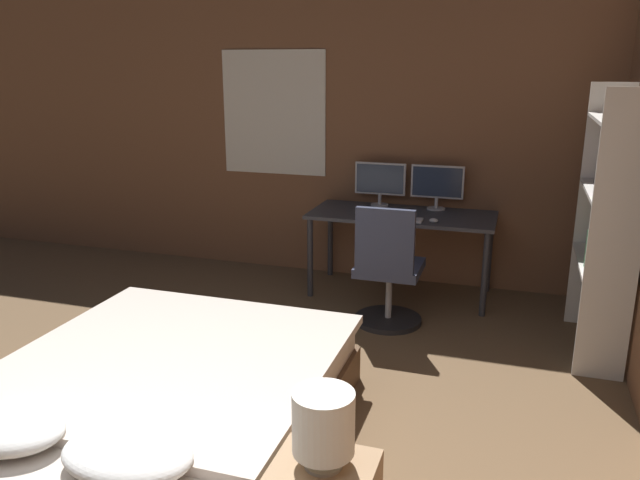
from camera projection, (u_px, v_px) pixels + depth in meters
name	position (u px, v px, depth m)	size (l,w,h in m)	color
wall_back	(381.00, 133.00, 5.59)	(12.00, 0.08, 2.70)	brown
bed	(163.00, 404.00, 3.27)	(1.67, 1.98, 0.53)	brown
bedside_lamp	(323.00, 423.00, 2.30)	(0.23, 0.23, 0.31)	gray
desk	(402.00, 222.00, 5.32)	(1.55, 0.69, 0.72)	#38383D
monitor_left	(380.00, 181.00, 5.53)	(0.45, 0.16, 0.39)	#B7B7BC
monitor_right	(437.00, 184.00, 5.39)	(0.45, 0.16, 0.39)	#B7B7BC
keyboard	(397.00, 219.00, 5.07)	(0.42, 0.13, 0.02)	#B7B7BC
computer_mouse	(434.00, 221.00, 4.98)	(0.07, 0.05, 0.04)	#B7B7BC
office_chair	(388.00, 277.00, 4.72)	(0.52, 0.52, 0.96)	black
bookshelf	(610.00, 215.00, 4.06)	(0.31, 0.94, 1.83)	beige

